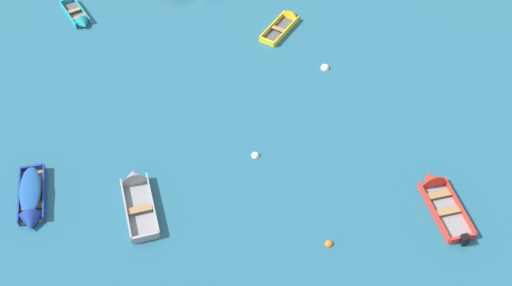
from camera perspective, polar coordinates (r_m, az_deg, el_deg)
rowboat_grey_far_back at (r=28.85m, az=-10.78°, el=-4.18°), size 2.23×3.98×1.13m
rowboat_red_foreground_center at (r=29.43m, az=16.04°, el=-4.28°), size 2.12×3.93×1.17m
rowboat_yellow_near_left at (r=37.11m, az=2.79°, el=10.98°), size 2.45×3.26×0.90m
rowboat_turquoise_cluster_outer at (r=38.56m, az=-15.67°, el=10.75°), size 2.31×2.93×0.82m
rowboat_deep_blue_distant_center at (r=29.49m, az=-19.67°, el=-5.06°), size 1.80×3.63×1.01m
mooring_buoy_near_foreground at (r=27.11m, az=6.61°, el=-9.06°), size 0.34×0.34×0.34m
mooring_buoy_between_boats_right at (r=34.35m, az=6.26°, el=6.74°), size 0.47×0.47×0.47m
mooring_buoy_trailing at (r=29.83m, az=-0.06°, el=-1.16°), size 0.38×0.38×0.38m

